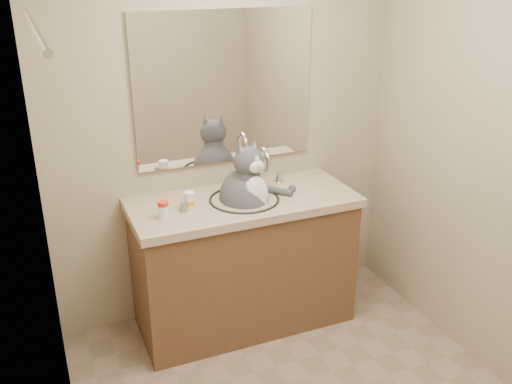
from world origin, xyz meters
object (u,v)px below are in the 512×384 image
cat (246,195)px  pill_bottle_redcap (163,210)px  grey_canister (184,207)px  pill_bottle_orange (189,201)px

cat → pill_bottle_redcap: (-0.51, -0.08, 0.03)m
cat → pill_bottle_redcap: size_ratio=5.65×
cat → pill_bottle_redcap: 0.52m
cat → grey_canister: (-0.38, -0.03, 0.00)m
pill_bottle_redcap → grey_canister: bearing=21.7°
pill_bottle_orange → grey_canister: pill_bottle_orange is taller
pill_bottle_redcap → grey_canister: size_ratio=1.71×
grey_canister → cat: bearing=3.9°
pill_bottle_orange → pill_bottle_redcap: bearing=-157.8°
pill_bottle_orange → grey_canister: (-0.04, -0.02, -0.02)m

